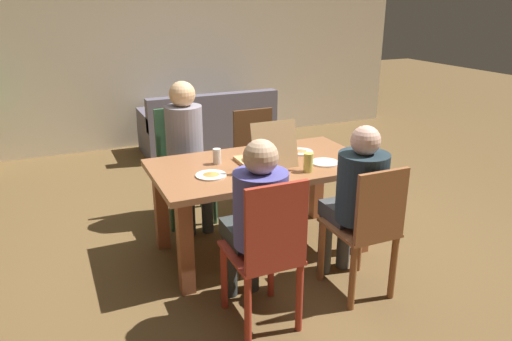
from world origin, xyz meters
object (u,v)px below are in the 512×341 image
person_0 (256,214)px  chair_1 (182,157)px  person_1 (186,142)px  plate_1 (211,175)px  dining_table (261,178)px  pizza_box_0 (264,158)px  couch (208,130)px  drinking_glass_0 (308,162)px  chair_3 (257,153)px  chair_0 (267,252)px  person_2 (357,194)px  drinking_glass_1 (217,156)px  plate_2 (325,162)px  plate_0 (301,151)px  chair_2 (367,230)px

person_0 → chair_1: size_ratio=1.18×
person_1 → plate_1: 0.85m
dining_table → person_1: size_ratio=1.31×
person_0 → pizza_box_0: size_ratio=2.72×
pizza_box_0 → couch: pizza_box_0 is taller
drinking_glass_0 → couch: (0.24, 3.08, -0.53)m
plate_1 → chair_3: bearing=51.6°
drinking_glass_0 → chair_3: bearing=83.8°
chair_0 → person_2: size_ratio=0.84×
chair_1 → couch: bearing=65.3°
drinking_glass_0 → drinking_glass_1: (-0.55, 0.43, -0.01)m
dining_table → person_2: bearing=-63.5°
pizza_box_0 → couch: size_ratio=0.26×
dining_table → pizza_box_0: pizza_box_0 is taller
plate_2 → drinking_glass_1: size_ratio=1.81×
plate_0 → person_2: bearing=-92.7°
plate_2 → chair_2: bearing=-96.7°
pizza_box_0 → drinking_glass_0: (0.22, -0.28, 0.02)m
person_0 → pizza_box_0: 0.83m
drinking_glass_1 → couch: bearing=73.3°
drinking_glass_0 → drinking_glass_1: size_ratio=1.16×
person_1 → couch: (0.86, 2.03, -0.47)m
plate_0 → plate_1: bearing=-164.8°
dining_table → drinking_glass_0: bearing=-53.2°
person_2 → pizza_box_0: bearing=117.0°
person_0 → couch: person_0 is taller
drinking_glass_0 → chair_0: bearing=-134.9°
person_2 → pizza_box_0: size_ratio=2.70×
person_1 → chair_2: bearing=-65.1°
dining_table → pizza_box_0: bearing=-74.0°
chair_3 → plate_1: chair_3 is taller
chair_0 → chair_3: size_ratio=1.08×
pizza_box_0 → drinking_glass_1: 0.36m
chair_2 → chair_3: 1.78m
plate_1 → drinking_glass_1: 0.27m
chair_1 → drinking_glass_1: size_ratio=8.34×
plate_0 → plate_1: size_ratio=0.92×
dining_table → person_2: person_2 is taller
chair_3 → plate_2: (0.08, -1.10, 0.23)m
dining_table → chair_2: 0.95m
person_1 → plate_2: 1.25m
dining_table → pizza_box_0: (0.01, -0.04, 0.17)m
person_1 → couch: person_1 is taller
person_2 → couch: 3.52m
pizza_box_0 → chair_2: bearing=-66.9°
drinking_glass_0 → couch: 3.13m
chair_0 → pizza_box_0: (0.39, 0.89, 0.26)m
dining_table → person_0: size_ratio=1.40×
person_0 → chair_3: person_0 is taller
person_2 → chair_3: 1.65m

